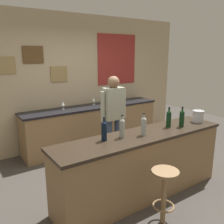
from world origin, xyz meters
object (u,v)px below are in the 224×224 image
(wine_bottle_a, at_px, (104,130))
(wine_glass_c, at_px, (103,100))
(bar_stool, at_px, (164,188))
(wine_glass_a, at_px, (63,104))
(wine_bottle_d, at_px, (169,118))
(wine_glass_b, at_px, (94,100))
(wine_bottle_c, at_px, (144,125))
(ice_bucket, at_px, (198,116))
(wine_bottle_e, at_px, (182,118))
(bartender, at_px, (113,115))
(wine_glass_d, at_px, (117,98))
(wine_bottle_b, at_px, (122,127))

(wine_bottle_a, height_order, wine_glass_c, wine_bottle_a)
(bar_stool, relative_size, wine_glass_a, 4.39)
(wine_bottle_a, relative_size, wine_bottle_d, 1.00)
(wine_glass_a, xyz_separation_m, wine_glass_c, (0.92, -0.07, 0.00))
(bar_stool, height_order, wine_glass_b, wine_glass_b)
(wine_bottle_c, xyz_separation_m, ice_bucket, (1.16, -0.00, -0.04))
(wine_bottle_e, xyz_separation_m, wine_glass_a, (-0.97, 2.18, -0.05))
(bartender, bearing_deg, wine_bottle_c, -103.23)
(wine_bottle_e, relative_size, ice_bucket, 1.63)
(bartender, bearing_deg, wine_glass_d, 51.12)
(bar_stool, distance_m, wine_bottle_e, 1.20)
(bar_stool, bearing_deg, wine_glass_d, 65.58)
(wine_bottle_d, bearing_deg, wine_bottle_e, -27.34)
(bartender, xyz_separation_m, wine_glass_b, (0.24, 1.11, 0.07))
(wine_bottle_b, relative_size, wine_bottle_d, 1.00)
(wine_bottle_d, bearing_deg, wine_glass_b, 91.58)
(wine_bottle_b, height_order, wine_glass_c, wine_bottle_b)
(wine_bottle_d, height_order, wine_glass_d, wine_bottle_d)
(bartender, xyz_separation_m, wine_glass_d, (0.78, 0.97, 0.07))
(bartender, xyz_separation_m, wine_glass_c, (0.43, 1.00, 0.07))
(wine_bottle_b, height_order, wine_glass_d, wine_bottle_b)
(wine_bottle_b, bearing_deg, bar_stool, -77.90)
(wine_bottle_d, xyz_separation_m, wine_glass_c, (0.13, 2.01, -0.05))
(bar_stool, bearing_deg, wine_bottle_d, 41.83)
(wine_bottle_a, relative_size, wine_glass_b, 1.97)
(wine_bottle_a, relative_size, wine_glass_d, 1.97)
(wine_bottle_a, bearing_deg, wine_glass_c, 57.91)
(wine_bottle_e, xyz_separation_m, wine_glass_c, (-0.05, 2.11, -0.05))
(wine_bottle_e, distance_m, wine_glass_b, 2.23)
(wine_glass_d, bearing_deg, wine_bottle_c, -116.81)
(wine_glass_c, distance_m, wine_glass_d, 0.35)
(wine_bottle_d, distance_m, wine_glass_d, 2.03)
(bar_stool, relative_size, wine_bottle_a, 2.22)
(wine_bottle_a, distance_m, wine_glass_c, 2.31)
(wine_bottle_a, bearing_deg, wine_glass_a, 81.32)
(bar_stool, relative_size, wine_glass_d, 4.39)
(wine_bottle_b, xyz_separation_m, wine_glass_c, (0.97, 1.99, -0.05))
(wine_glass_b, bearing_deg, bar_stool, -103.25)
(wine_bottle_c, distance_m, wine_glass_d, 2.29)
(bartender, height_order, wine_bottle_a, bartender)
(bar_stool, height_order, ice_bucket, ice_bucket)
(wine_bottle_a, relative_size, wine_glass_c, 1.97)
(wine_bottle_a, relative_size, wine_bottle_c, 1.00)
(wine_bottle_c, height_order, ice_bucket, wine_bottle_c)
(bartender, height_order, wine_glass_b, bartender)
(wine_bottle_d, bearing_deg, wine_bottle_b, 178.56)
(bar_stool, xyz_separation_m, wine_glass_a, (-0.08, 2.72, 0.55))
(wine_bottle_c, xyz_separation_m, wine_bottle_d, (0.55, 0.07, 0.00))
(ice_bucket, distance_m, wine_glass_b, 2.28)
(wine_bottle_c, bearing_deg, bar_stool, -105.03)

